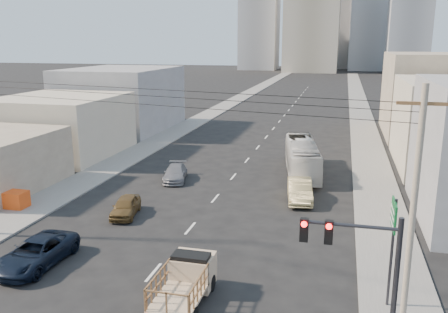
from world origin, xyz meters
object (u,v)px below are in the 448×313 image
at_px(flatbed_pickup, 185,279).
at_px(crate_stack, 14,199).
at_px(sedan_grey, 175,173).
at_px(green_sign, 393,227).
at_px(utility_pole, 413,217).
at_px(city_bus, 302,157).
at_px(traffic_signal, 363,270).
at_px(sedan_brown, 126,206).
at_px(navy_pickup, 36,253).
at_px(sedan_tan, 300,190).

relative_size(flatbed_pickup, crate_stack, 2.45).
relative_size(sedan_grey, green_sign, 0.86).
relative_size(sedan_grey, utility_pole, 0.43).
height_order(city_bus, traffic_signal, traffic_signal).
distance_m(sedan_brown, crate_stack, 8.14).
height_order(navy_pickup, crate_stack, navy_pickup).
bearing_deg(sedan_grey, flatbed_pickup, -81.86).
relative_size(navy_pickup, sedan_grey, 1.18).
relative_size(city_bus, crate_stack, 5.82).
bearing_deg(sedan_tan, flatbed_pickup, -111.74).
relative_size(utility_pole, crate_stack, 5.56).
bearing_deg(sedan_brown, utility_pole, -42.76).
bearing_deg(crate_stack, green_sign, -15.99).
distance_m(flatbed_pickup, city_bus, 22.95).
xyz_separation_m(sedan_tan, traffic_signal, (3.64, -18.53, 3.29)).
height_order(navy_pickup, city_bus, city_bus).
bearing_deg(sedan_tan, sedan_grey, 157.32).
height_order(sedan_brown, green_sign, green_sign).
bearing_deg(traffic_signal, green_sign, 74.45).
distance_m(utility_pole, crate_stack, 26.63).
bearing_deg(utility_pole, sedan_grey, 130.44).
height_order(sedan_brown, sedan_tan, sedan_tan).
bearing_deg(flatbed_pickup, navy_pickup, 170.30).
distance_m(flatbed_pickup, utility_pole, 9.95).
distance_m(flatbed_pickup, sedan_grey, 19.27).
bearing_deg(green_sign, traffic_signal, -105.55).
bearing_deg(navy_pickup, traffic_signal, -15.15).
bearing_deg(traffic_signal, flatbed_pickup, 155.66).
distance_m(navy_pickup, crate_stack, 9.88).
height_order(navy_pickup, green_sign, green_sign).
bearing_deg(green_sign, city_bus, 104.79).
relative_size(traffic_signal, utility_pole, 0.60).
distance_m(city_bus, sedan_grey, 11.20).
bearing_deg(sedan_grey, traffic_signal, -69.18).
xyz_separation_m(sedan_grey, utility_pole, (15.99, -18.76, 4.56)).
distance_m(navy_pickup, utility_pole, 18.38).
bearing_deg(sedan_tan, traffic_signal, -87.07).
xyz_separation_m(sedan_brown, sedan_grey, (0.40, 8.67, -0.01)).
distance_m(traffic_signal, green_sign, 5.21).
bearing_deg(sedan_grey, utility_pole, -62.58).
relative_size(traffic_signal, crate_stack, 3.33).
bearing_deg(traffic_signal, utility_pole, 55.39).
bearing_deg(sedan_grey, sedan_tan, -27.51).
xyz_separation_m(city_bus, utility_pole, (5.89, -23.53, 3.73)).
relative_size(sedan_tan, traffic_signal, 0.80).
bearing_deg(utility_pole, city_bus, 104.05).
height_order(city_bus, utility_pole, utility_pole).
xyz_separation_m(utility_pole, crate_stack, (-24.50, 9.42, -4.50)).
distance_m(flatbed_pickup, sedan_tan, 15.66).
height_order(flatbed_pickup, traffic_signal, traffic_signal).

